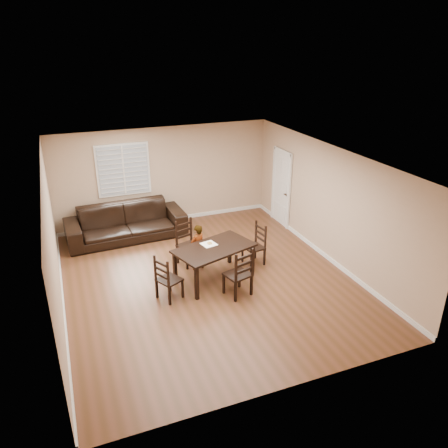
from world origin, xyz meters
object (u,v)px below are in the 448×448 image
(chair_far, at_px, (242,276))
(sofa, at_px, (126,222))
(child, at_px, (198,247))
(donut, at_px, (210,243))
(chair_right, at_px, (258,245))
(chair_left, at_px, (165,281))
(dining_table, at_px, (214,251))
(chair_near, at_px, (186,243))

(chair_far, xyz_separation_m, sofa, (-1.68, 3.69, -0.04))
(child, relative_size, donut, 10.24)
(chair_right, relative_size, donut, 9.27)
(chair_left, distance_m, sofa, 3.26)
(dining_table, xyz_separation_m, donut, (-0.04, 0.19, 0.11))
(chair_left, xyz_separation_m, donut, (1.16, 0.59, 0.37))
(chair_left, bearing_deg, donut, -90.32)
(chair_near, xyz_separation_m, chair_far, (0.60, -1.87, 0.01))
(chair_right, xyz_separation_m, child, (-1.40, 0.20, 0.10))
(chair_far, xyz_separation_m, donut, (-0.31, 1.04, 0.32))
(sofa, bearing_deg, chair_left, -88.99)
(chair_near, relative_size, sofa, 0.35)
(chair_left, distance_m, donut, 1.35)
(chair_right, bearing_deg, chair_far, -46.25)
(donut, bearing_deg, chair_left, -152.90)
(dining_table, xyz_separation_m, sofa, (-1.40, 2.84, -0.26))
(chair_near, relative_size, chair_right, 1.07)
(child, xyz_separation_m, sofa, (-1.22, 2.26, -0.10))
(chair_near, distance_m, child, 0.47)
(chair_right, height_order, sofa, chair_right)
(chair_near, distance_m, sofa, 2.12)
(dining_table, height_order, sofa, sofa)
(chair_far, relative_size, chair_left, 1.09)
(dining_table, bearing_deg, chair_right, -0.87)
(dining_table, height_order, donut, donut)
(chair_near, relative_size, chair_left, 1.08)
(donut, xyz_separation_m, sofa, (-1.37, 2.66, -0.37))
(dining_table, bearing_deg, chair_left, -179.12)
(dining_table, distance_m, chair_far, 0.92)
(chair_near, bearing_deg, dining_table, -90.34)
(chair_left, distance_m, child, 1.42)
(dining_table, bearing_deg, child, 90.00)
(chair_far, bearing_deg, chair_near, -88.01)
(donut, bearing_deg, chair_far, -73.42)
(chair_near, bearing_deg, donut, -88.97)
(chair_left, height_order, donut, chair_left)
(chair_left, height_order, child, child)
(chair_near, xyz_separation_m, sofa, (-1.08, 1.82, -0.04))
(donut, bearing_deg, chair_near, 109.35)
(chair_near, height_order, sofa, chair_near)
(chair_far, distance_m, sofa, 4.05)
(dining_table, height_order, chair_left, chair_left)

